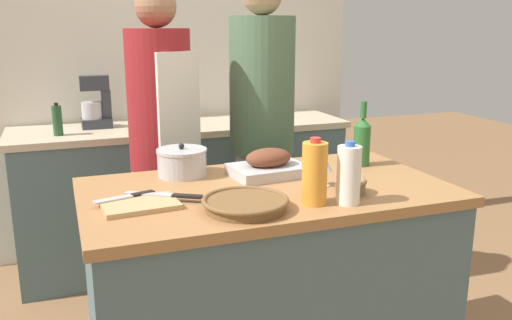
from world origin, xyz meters
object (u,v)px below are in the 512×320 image
Objects in this scene: knife_chef at (166,195)px; juice_jug at (315,173)px; condiment_bottle_tall at (159,109)px; knife_paring at (127,197)px; person_cook_aproned at (162,142)px; person_cook_guest at (262,127)px; roasting_pan at (268,165)px; milk_jug at (349,175)px; mixing_bowl at (350,185)px; wine_glass_left at (323,163)px; condiment_bottle_short at (57,120)px; stand_mixer at (96,106)px; cutting_board at (140,205)px; stock_pot at (182,162)px; wine_bottle_green at (362,140)px; wicker_basket at (245,203)px.

juice_jug is at bearing -24.13° from knife_chef.
knife_paring is at bearing -104.52° from condiment_bottle_tall.
juice_jug is 1.10m from person_cook_aproned.
person_cook_aproned is 0.56m from person_cook_guest.
roasting_pan is 0.45m from milk_jug.
person_cook_aproned reaches higher than mixing_bowl.
person_cook_guest reaches higher than wine_glass_left.
condiment_bottle_short reaches higher than mixing_bowl.
condiment_bottle_short is at bearing -142.64° from stand_mixer.
mixing_bowl is at bearing -65.75° from stand_mixer.
person_cook_guest is (0.10, 1.12, -0.04)m from milk_jug.
juice_jug is at bearing -16.84° from cutting_board.
stand_mixer is (-0.25, 1.28, 0.07)m from stock_pot.
condiment_bottle_tall is 0.12× the size of person_cook_aproned.
cutting_board is 0.94× the size of wine_bottle_green.
wine_glass_left is 0.49× the size of knife_chef.
mixing_bowl is at bearing 56.02° from milk_jug.
stock_pot is 0.88× the size of juice_jug.
wine_bottle_green is at bearing -51.41° from person_cook_guest.
cutting_board is 1.47m from condiment_bottle_short.
person_cook_guest is (0.83, 0.84, 0.05)m from knife_paring.
mixing_bowl is at bearing -40.70° from stock_pot.
wicker_basket is 0.43m from knife_paring.
milk_jug is at bearing -68.73° from stand_mixer.
roasting_pan is at bearing 124.78° from wine_glass_left.
condiment_bottle_tall reaches higher than mixing_bowl.
person_cook_guest is at bearing 51.23° from knife_chef.
juice_jug reaches higher than wine_glass_left.
person_cook_aproned is (-0.78, 0.63, -0.08)m from wine_bottle_green.
roasting_pan is at bearing -90.30° from person_cook_aproned.
condiment_bottle_tall reaches higher than wicker_basket.
roasting_pan is 0.50m from knife_chef.
person_cook_aproned is at bearing 95.23° from wicker_basket.
stand_mixer is 0.18× the size of person_cook_guest.
wine_glass_left reaches higher than knife_chef.
cutting_board is 1.68m from condiment_bottle_tall.
juice_jug is 0.60m from wine_bottle_green.
juice_jug is 0.75× the size of stand_mixer.
stock_pot is 1.30m from stand_mixer.
wine_glass_left reaches higher than knife_paring.
knife_paring is at bearing -135.97° from person_cook_aproned.
milk_jug is 0.86× the size of knife_chef.
condiment_bottle_tall is 0.85m from person_cook_guest.
condiment_bottle_short is at bearing 123.45° from roasting_pan.
knife_paring is 0.84m from person_cook_aproned.
condiment_bottle_tall reaches higher than knife_paring.
roasting_pan is 1.12× the size of wine_bottle_green.
juice_jug is 1.06× the size of milk_jug.
person_cook_aproned is 0.96× the size of person_cook_guest.
knife_chef is at bearing -167.99° from wine_bottle_green.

